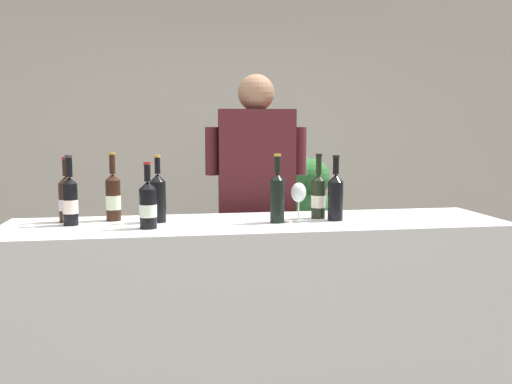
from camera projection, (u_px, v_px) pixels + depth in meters
The scene contains 13 objects.
wall_back at pixel (213, 134), 5.25m from camera, with size 8.00×0.10×2.80m, color beige.
counter at pixel (258, 318), 2.81m from camera, with size 2.49×0.62×0.99m, color white.
wine_bottle_0 at pixel (335, 195), 2.78m from camera, with size 0.08×0.08×0.33m.
wine_bottle_1 at pixel (318, 196), 2.85m from camera, with size 0.07×0.07×0.33m.
wine_bottle_2 at pixel (113, 197), 2.78m from camera, with size 0.07×0.07×0.35m.
wine_bottle_3 at pixel (277, 196), 2.71m from camera, with size 0.07×0.07×0.34m.
wine_bottle_4 at pixel (70, 200), 2.64m from camera, with size 0.07×0.07×0.34m.
wine_bottle_5 at pixel (158, 196), 2.73m from camera, with size 0.08×0.08×0.33m.
wine_bottle_6 at pixel (148, 205), 2.56m from camera, with size 0.08×0.08×0.31m.
wine_bottle_7 at pixel (66, 199), 2.73m from camera, with size 0.08×0.08×0.32m.
wine_glass at pixel (299, 194), 2.75m from camera, with size 0.08×0.08×0.20m.
person_server at pixel (256, 226), 3.36m from camera, with size 0.61×0.27×1.77m.
potted_shrub at pixel (302, 222), 4.29m from camera, with size 0.52×0.45×1.28m.
Camera 1 is at (-0.45, -2.68, 1.45)m, focal length 38.73 mm.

